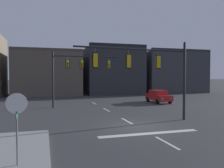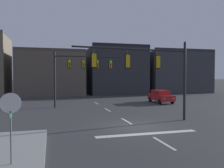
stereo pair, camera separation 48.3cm
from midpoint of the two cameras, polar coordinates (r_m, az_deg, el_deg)
The scene contains 8 objects.
ground_plane at distance 16.00m, azimuth 6.79°, elevation -10.49°, with size 400.00×400.00×0.00m, color #353538.
stop_bar_paint at distance 14.21m, azimuth 9.86°, elevation -12.09°, with size 6.40×0.50×0.01m, color silver.
lane_centreline at distance 17.83m, azimuth 4.37°, elevation -9.17°, with size 0.16×26.40×0.01m.
signal_mast_near_side at distance 17.08m, azimuth 10.39°, elevation 4.29°, with size 8.91×1.07×6.15m.
signal_mast_far_side at distance 25.80m, azimuth -7.79°, elevation 3.98°, with size 7.29×0.49×6.21m.
stop_sign at distance 9.27m, azimuth -22.58°, elevation -6.28°, with size 0.76×0.64×2.83m.
car_lot_nearside at distance 30.28m, azimuth 12.47°, elevation -2.96°, with size 2.00×4.49×1.61m.
building_row at distance 45.29m, azimuth -1.95°, elevation 3.08°, with size 47.00×12.41×10.63m.
Camera 2 is at (-5.59, -14.56, 3.46)m, focal length 36.72 mm.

